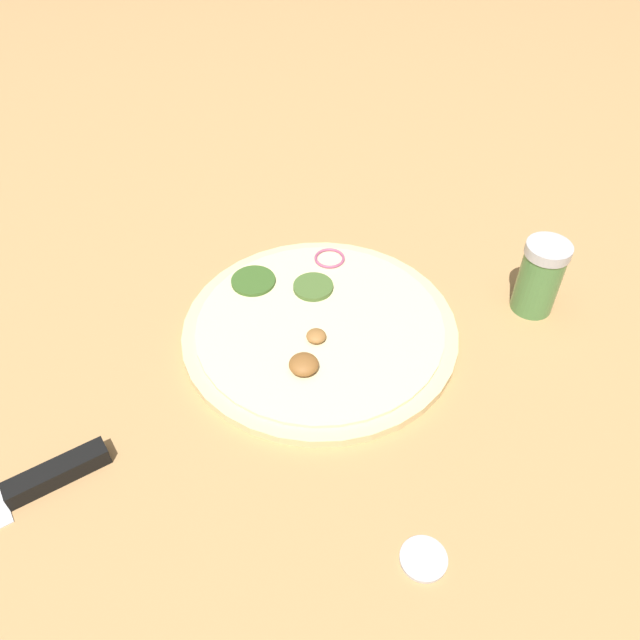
# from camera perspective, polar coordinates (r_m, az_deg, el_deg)

# --- Properties ---
(ground_plane) EXTENTS (3.00, 3.00, 0.00)m
(ground_plane) POSITION_cam_1_polar(r_m,az_deg,el_deg) (0.69, 0.00, -1.20)
(ground_plane) COLOR tan
(pizza) EXTENTS (0.30, 0.30, 0.03)m
(pizza) POSITION_cam_1_polar(r_m,az_deg,el_deg) (0.68, -0.08, -0.73)
(pizza) COLOR beige
(pizza) RESTS_ON ground_plane
(spice_jar) EXTENTS (0.05, 0.05, 0.09)m
(spice_jar) POSITION_cam_1_polar(r_m,az_deg,el_deg) (0.73, 19.45, 3.73)
(spice_jar) COLOR #4C7F42
(spice_jar) RESTS_ON ground_plane
(loose_cap) EXTENTS (0.04, 0.04, 0.01)m
(loose_cap) POSITION_cam_1_polar(r_m,az_deg,el_deg) (0.54, 9.47, -20.66)
(loose_cap) COLOR #B2B2B7
(loose_cap) RESTS_ON ground_plane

